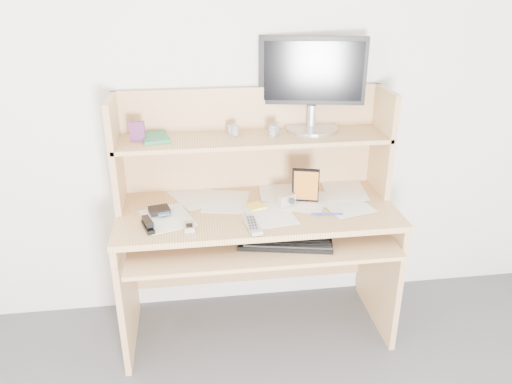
{
  "coord_description": "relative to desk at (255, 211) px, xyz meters",
  "views": [
    {
      "loc": [
        -0.31,
        -0.77,
        1.84
      ],
      "look_at": [
        -0.01,
        1.43,
        0.86
      ],
      "focal_mm": 35.0,
      "sensor_mm": 36.0,
      "label": 1
    }
  ],
  "objects": [
    {
      "name": "blue_pen",
      "position": [
        0.33,
        -0.21,
        0.07
      ],
      "size": [
        0.15,
        0.03,
        0.01
      ],
      "primitive_type": "cylinder",
      "rotation": [
        1.57,
        0.0,
        1.42
      ],
      "color": "#192AC0",
      "rests_on": "paper_clutter"
    },
    {
      "name": "digital_camera",
      "position": [
        0.15,
        -0.08,
        0.09
      ],
      "size": [
        0.1,
        0.07,
        0.06
      ],
      "primitive_type": "cube",
      "rotation": [
        0.0,
        0.0,
        0.44
      ],
      "color": "silver",
      "rests_on": "paper_clutter"
    },
    {
      "name": "paper_clutter",
      "position": [
        0.0,
        -0.08,
        0.06
      ],
      "size": [
        1.32,
        0.54,
        0.01
      ],
      "primitive_type": "cube",
      "color": "white",
      "rests_on": "desk"
    },
    {
      "name": "desk",
      "position": [
        0.0,
        0.0,
        0.0
      ],
      "size": [
        1.4,
        0.7,
        1.3
      ],
      "color": "tan",
      "rests_on": "floor"
    },
    {
      "name": "back_wall",
      "position": [
        0.0,
        0.24,
        0.56
      ],
      "size": [
        3.6,
        0.04,
        2.5
      ],
      "primitive_type": "cube",
      "color": "silver",
      "rests_on": "floor"
    },
    {
      "name": "sticky_note_pad",
      "position": [
        -0.01,
        -0.07,
        0.06
      ],
      "size": [
        0.1,
        0.1,
        0.01
      ],
      "primitive_type": "cube",
      "rotation": [
        0.0,
        0.0,
        0.32
      ],
      "color": "yellow",
      "rests_on": "desk"
    },
    {
      "name": "wallet",
      "position": [
        -0.49,
        -0.07,
        0.07
      ],
      "size": [
        0.11,
        0.1,
        0.02
      ],
      "primitive_type": "cube",
      "rotation": [
        0.0,
        0.0,
        0.24
      ],
      "color": "black",
      "rests_on": "paper_clutter"
    },
    {
      "name": "card_box",
      "position": [
        -0.57,
        0.07,
        0.44
      ],
      "size": [
        0.08,
        0.03,
        0.1
      ],
      "primitive_type": "cube",
      "rotation": [
        0.0,
        0.0,
        -0.1
      ],
      "color": "#AB1625",
      "rests_on": "desk"
    },
    {
      "name": "tv_remote",
      "position": [
        -0.05,
        -0.29,
        0.07
      ],
      "size": [
        0.08,
        0.19,
        0.02
      ],
      "primitive_type": "cube",
      "rotation": [
        0.0,
        0.0,
        0.16
      ],
      "color": "#9F9F9A",
      "rests_on": "paper_clutter"
    },
    {
      "name": "chip_stack_b",
      "position": [
        -0.09,
        0.09,
        0.42
      ],
      "size": [
        0.04,
        0.04,
        0.06
      ],
      "primitive_type": "cylinder",
      "rotation": [
        0.0,
        0.0,
        -0.22
      ],
      "color": "silver",
      "rests_on": "desk"
    },
    {
      "name": "chip_stack_d",
      "position": [
        0.12,
        0.09,
        0.42
      ],
      "size": [
        0.04,
        0.04,
        0.06
      ],
      "primitive_type": "cylinder",
      "rotation": [
        0.0,
        0.0,
        0.18
      ],
      "color": "white",
      "rests_on": "desk"
    },
    {
      "name": "monitor",
      "position": [
        0.32,
        0.16,
        0.64
      ],
      "size": [
        0.54,
        0.27,
        0.47
      ],
      "rotation": [
        0.0,
        0.0,
        -0.18
      ],
      "color": "#B3B3B8",
      "rests_on": "desk"
    },
    {
      "name": "game_case",
      "position": [
        0.25,
        -0.06,
        0.16
      ],
      "size": [
        0.14,
        0.05,
        0.19
      ],
      "primitive_type": "cube",
      "rotation": [
        0.0,
        0.0,
        -0.27
      ],
      "color": "black",
      "rests_on": "paper_clutter"
    },
    {
      "name": "flip_phone",
      "position": [
        -0.34,
        -0.26,
        0.07
      ],
      "size": [
        0.05,
        0.09,
        0.02
      ],
      "primitive_type": "cube",
      "rotation": [
        0.0,
        0.0,
        0.03
      ],
      "color": "#B4B4B6",
      "rests_on": "paper_clutter"
    },
    {
      "name": "shelf_book",
      "position": [
        -0.49,
        0.09,
        0.4
      ],
      "size": [
        0.16,
        0.2,
        0.02
      ],
      "primitive_type": "cube",
      "rotation": [
        0.0,
        0.0,
        0.21
      ],
      "color": "#2C7043",
      "rests_on": "desk"
    },
    {
      "name": "chip_stack_a",
      "position": [
        0.1,
        0.06,
        0.42
      ],
      "size": [
        0.05,
        0.05,
        0.06
      ],
      "primitive_type": "cylinder",
      "rotation": [
        0.0,
        0.0,
        -0.11
      ],
      "color": "black",
      "rests_on": "desk"
    },
    {
      "name": "keyboard",
      "position": [
        0.11,
        -0.29,
        -0.03
      ],
      "size": [
        0.47,
        0.25,
        0.03
      ],
      "rotation": [
        0.0,
        0.0,
        -0.21
      ],
      "color": "black",
      "rests_on": "desk"
    },
    {
      "name": "chip_stack_c",
      "position": [
        -0.11,
        0.12,
        0.41
      ],
      "size": [
        0.05,
        0.05,
        0.05
      ],
      "primitive_type": "cylinder",
      "rotation": [
        0.0,
        0.0,
        -0.28
      ],
      "color": "black",
      "rests_on": "desk"
    },
    {
      "name": "stapler",
      "position": [
        -0.53,
        -0.23,
        0.08
      ],
      "size": [
        0.07,
        0.14,
        0.04
      ],
      "primitive_type": "cube",
      "rotation": [
        0.0,
        0.0,
        0.29
      ],
      "color": "black",
      "rests_on": "paper_clutter"
    }
  ]
}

